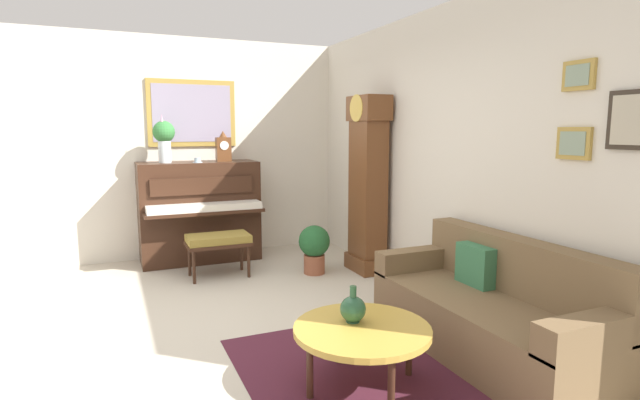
# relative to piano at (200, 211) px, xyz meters

# --- Properties ---
(ground_plane) EXTENTS (6.40, 6.00, 0.10)m
(ground_plane) POSITION_rel_piano_xyz_m (2.23, -0.44, -0.68)
(ground_plane) COLOR beige
(wall_left) EXTENTS (0.13, 4.90, 2.80)m
(wall_left) POSITION_rel_piano_xyz_m (-0.37, -0.43, 0.78)
(wall_left) COLOR silver
(wall_left) RESTS_ON ground_plane
(wall_back) EXTENTS (5.30, 0.13, 2.80)m
(wall_back) POSITION_rel_piano_xyz_m (2.24, 1.96, 0.77)
(wall_back) COLOR silver
(wall_back) RESTS_ON ground_plane
(area_rug) EXTENTS (2.10, 1.50, 0.01)m
(area_rug) POSITION_rel_piano_xyz_m (3.56, 0.46, -0.63)
(area_rug) COLOR #4C1E2D
(area_rug) RESTS_ON ground_plane
(piano) EXTENTS (0.87, 1.44, 1.25)m
(piano) POSITION_rel_piano_xyz_m (0.00, 0.00, 0.00)
(piano) COLOR #3D2316
(piano) RESTS_ON ground_plane
(piano_bench) EXTENTS (0.42, 0.70, 0.48)m
(piano_bench) POSITION_rel_piano_xyz_m (0.80, 0.06, -0.22)
(piano_bench) COLOR #3D2316
(piano_bench) RESTS_ON ground_plane
(grandfather_clock) EXTENTS (0.52, 0.34, 2.03)m
(grandfather_clock) POSITION_rel_piano_xyz_m (1.25, 1.71, 0.34)
(grandfather_clock) COLOR brown
(grandfather_clock) RESTS_ON ground_plane
(couch) EXTENTS (1.90, 0.80, 0.84)m
(couch) POSITION_rel_piano_xyz_m (3.50, 1.52, -0.32)
(couch) COLOR brown
(couch) RESTS_ON ground_plane
(coffee_table) EXTENTS (0.88, 0.88, 0.40)m
(coffee_table) POSITION_rel_piano_xyz_m (3.55, 0.41, -0.26)
(coffee_table) COLOR gold
(coffee_table) RESTS_ON ground_plane
(mantel_clock) EXTENTS (0.13, 0.18, 0.38)m
(mantel_clock) POSITION_rel_piano_xyz_m (0.00, 0.32, 0.79)
(mantel_clock) COLOR brown
(mantel_clock) RESTS_ON piano
(flower_vase) EXTENTS (0.26, 0.26, 0.58)m
(flower_vase) POSITION_rel_piano_xyz_m (0.00, -0.39, 0.93)
(flower_vase) COLOR silver
(flower_vase) RESTS_ON piano
(teacup) EXTENTS (0.12, 0.12, 0.06)m
(teacup) POSITION_rel_piano_xyz_m (0.14, -0.02, 0.64)
(teacup) COLOR #ADC6D6
(teacup) RESTS_ON piano
(green_jug) EXTENTS (0.17, 0.17, 0.24)m
(green_jug) POSITION_rel_piano_xyz_m (3.45, 0.39, -0.14)
(green_jug) COLOR #234C33
(green_jug) RESTS_ON coffee_table
(potted_plant) EXTENTS (0.36, 0.36, 0.56)m
(potted_plant) POSITION_rel_piano_xyz_m (1.11, 1.10, -0.31)
(potted_plant) COLOR #935138
(potted_plant) RESTS_ON ground_plane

